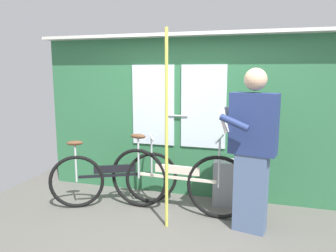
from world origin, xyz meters
name	(u,v)px	position (x,y,z in m)	size (l,w,h in m)	color
ground_plane	(170,233)	(0.00, 0.00, -0.02)	(5.28, 3.86, 0.04)	#56544F
train_door_wall	(192,114)	(-0.01, 1.12, 1.15)	(4.28, 0.28, 2.20)	#2D6B42
bicycle_near_door	(114,178)	(-0.88, 0.48, 0.37)	(1.49, 0.79, 0.89)	black
bicycle_leaning_behind	(176,181)	(-0.06, 0.50, 0.40)	(1.78, 0.44, 0.97)	black
passenger_reading_newspaper	(252,147)	(0.81, 0.28, 0.93)	(0.62, 0.56, 1.75)	slate
trash_bin_by_wall	(230,183)	(0.55, 0.91, 0.29)	(0.42, 0.28, 0.59)	gray
handrail_pole	(167,132)	(-0.07, 0.11, 1.08)	(0.04, 0.04, 2.16)	#C6C14C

